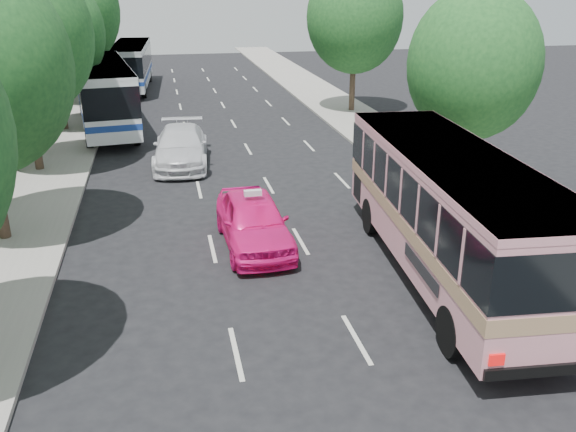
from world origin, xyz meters
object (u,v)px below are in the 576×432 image
object	(u,v)px
white_pickup	(181,147)
tour_coach_rear	(131,62)
pink_bus	(450,202)
tour_coach_front	(103,90)
pink_taxi	(253,221)

from	to	relation	value
white_pickup	tour_coach_rear	world-z (taller)	tour_coach_rear
pink_bus	tour_coach_front	size ratio (longest dim) A/B	0.91
tour_coach_front	pink_taxi	bearing A→B (deg)	-80.20
pink_bus	tour_coach_rear	distance (m)	36.58
tour_coach_front	tour_coach_rear	size ratio (longest dim) A/B	1.09
pink_taxi	tour_coach_front	size ratio (longest dim) A/B	0.39
pink_taxi	tour_coach_front	distance (m)	19.14
white_pickup	tour_coach_front	xyz separation A→B (m)	(-3.89, 8.27, 1.40)
pink_bus	tour_coach_rear	world-z (taller)	pink_bus
pink_taxi	tour_coach_rear	bearing A→B (deg)	96.59
tour_coach_rear	white_pickup	bearing A→B (deg)	-80.21
white_pickup	tour_coach_rear	xyz separation A→B (m)	(-2.78, 22.10, 1.23)
pink_bus	tour_coach_front	bearing A→B (deg)	121.33
pink_taxi	white_pickup	xyz separation A→B (m)	(-1.86, 9.94, -0.01)
pink_taxi	tour_coach_front	xyz separation A→B (m)	(-5.75, 18.21, 1.40)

